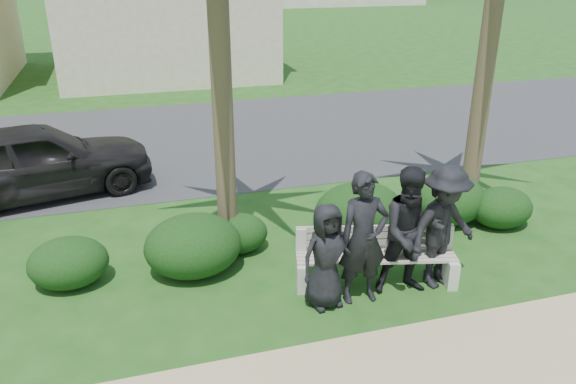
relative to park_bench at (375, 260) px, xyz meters
name	(u,v)px	position (x,y,z in m)	size (l,w,h in m)	color
ground	(350,290)	(-0.43, -0.11, -0.37)	(160.00, 160.00, 0.00)	#1B4814
footpath	(407,370)	(-0.43, -1.91, -0.37)	(30.00, 1.60, 0.01)	tan
asphalt_street	(238,136)	(-0.43, 7.89, -0.37)	(160.00, 8.00, 0.01)	#2D2D30
park_bench	(375,260)	(0.00, 0.00, 0.00)	(2.48, 1.09, 0.82)	#A79C8C
man_a	(326,256)	(-0.90, -0.33, 0.39)	(0.75, 0.48, 1.52)	black
man_b	(364,239)	(-0.37, -0.35, 0.59)	(0.70, 0.46, 1.92)	black
man_c	(411,232)	(0.36, -0.34, 0.58)	(0.93, 0.72, 1.91)	black
man_d	(443,228)	(0.89, -0.31, 0.56)	(1.21, 0.69, 1.87)	black
hedge_a	(68,261)	(-4.36, 1.24, 0.01)	(1.16, 0.96, 0.76)	black
hedge_b	(193,244)	(-2.54, 1.07, 0.11)	(1.48, 1.23, 0.97)	black
hedge_c	(238,232)	(-1.75, 1.57, -0.05)	(0.99, 0.82, 0.65)	black
hedge_d	(359,211)	(0.34, 1.41, 0.14)	(1.57, 1.30, 1.02)	black
hedge_e	(448,198)	(2.16, 1.56, 0.09)	(1.41, 1.16, 0.92)	black
hedge_f	(502,206)	(3.01, 1.14, 0.00)	(1.13, 0.93, 0.74)	black
car_a	(36,161)	(-5.13, 4.95, 0.39)	(1.80, 4.48, 1.53)	black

